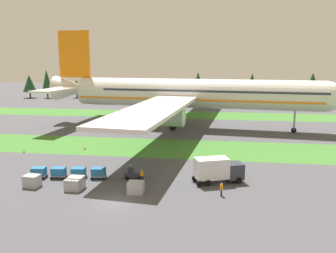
% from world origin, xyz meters
% --- Properties ---
extents(ground_plane, '(400.00, 400.00, 0.00)m').
position_xyz_m(ground_plane, '(0.00, 0.00, 0.00)').
color(ground_plane, '#47474C').
extents(grass_strip_near, '(320.00, 14.43, 0.01)m').
position_xyz_m(grass_strip_near, '(0.00, 26.34, 0.00)').
color(grass_strip_near, '#3D752D').
rests_on(grass_strip_near, ground).
extents(grass_strip_far, '(320.00, 14.43, 0.01)m').
position_xyz_m(grass_strip_far, '(0.00, 67.20, 0.00)').
color(grass_strip_far, '#3D752D').
rests_on(grass_strip_far, ground).
extents(airliner, '(71.59, 88.18, 24.25)m').
position_xyz_m(airliner, '(4.45, 47.01, 8.69)').
color(airliner, silver).
rests_on(airliner, ground).
extents(baggage_tug, '(2.73, 1.58, 1.97)m').
position_xyz_m(baggage_tug, '(0.35, 8.35, 0.81)').
color(baggage_tug, '#2D333D').
rests_on(baggage_tug, ground).
extents(cargo_dolly_lead, '(2.35, 1.74, 1.55)m').
position_xyz_m(cargo_dolly_lead, '(-4.64, 7.79, 0.92)').
color(cargo_dolly_lead, '#A3A3A8').
rests_on(cargo_dolly_lead, ground).
extents(cargo_dolly_second, '(2.35, 1.74, 1.55)m').
position_xyz_m(cargo_dolly_second, '(-7.53, 7.47, 0.92)').
color(cargo_dolly_second, '#A3A3A8').
rests_on(cargo_dolly_second, ground).
extents(cargo_dolly_third, '(2.35, 1.74, 1.55)m').
position_xyz_m(cargo_dolly_third, '(-10.41, 7.14, 0.92)').
color(cargo_dolly_third, '#A3A3A8').
rests_on(cargo_dolly_third, ground).
extents(cargo_dolly_fourth, '(2.35, 1.74, 1.55)m').
position_xyz_m(cargo_dolly_fourth, '(-13.29, 6.82, 0.92)').
color(cargo_dolly_fourth, '#A3A3A8').
rests_on(cargo_dolly_fourth, ground).
extents(catering_truck, '(7.32, 4.57, 3.58)m').
position_xyz_m(catering_truck, '(12.38, 8.41, 1.95)').
color(catering_truck, '#2D333D').
rests_on(catering_truck, ground).
extents(ground_crew_marshaller, '(0.36, 0.55, 1.74)m').
position_xyz_m(ground_crew_marshaller, '(12.83, 3.66, 0.95)').
color(ground_crew_marshaller, black).
rests_on(ground_crew_marshaller, ground).
extents(ground_crew_loader, '(0.55, 0.36, 1.74)m').
position_xyz_m(ground_crew_loader, '(1.84, 7.33, 0.95)').
color(ground_crew_loader, black).
rests_on(ground_crew_loader, ground).
extents(uld_container_0, '(2.16, 1.81, 1.64)m').
position_xyz_m(uld_container_0, '(-12.38, 3.31, 0.82)').
color(uld_container_0, '#A3A3A8').
rests_on(uld_container_0, ground).
extents(uld_container_1, '(2.02, 1.63, 1.65)m').
position_xyz_m(uld_container_1, '(-6.25, 3.54, 0.83)').
color(uld_container_1, '#A3A3A8').
rests_on(uld_container_1, ground).
extents(uld_container_2, '(2.03, 1.64, 1.53)m').
position_xyz_m(uld_container_2, '(-6.39, 2.97, 0.77)').
color(uld_container_2, '#A3A3A8').
rests_on(uld_container_2, ground).
extents(uld_container_3, '(2.02, 1.63, 1.56)m').
position_xyz_m(uld_container_3, '(1.99, 3.01, 0.78)').
color(uld_container_3, '#A3A3A8').
rests_on(uld_container_3, ground).
extents(taxiway_marker_0, '(0.44, 0.44, 0.49)m').
position_xyz_m(taxiway_marker_0, '(-22.88, 19.18, 0.24)').
color(taxiway_marker_0, orange).
rests_on(taxiway_marker_0, ground).
extents(taxiway_marker_1, '(0.44, 0.44, 0.56)m').
position_xyz_m(taxiway_marker_1, '(-12.63, 22.84, 0.28)').
color(taxiway_marker_1, orange).
rests_on(taxiway_marker_1, ground).
extents(taxiway_marker_2, '(0.44, 0.44, 0.52)m').
position_xyz_m(taxiway_marker_2, '(10.52, 19.33, 0.26)').
color(taxiway_marker_2, orange).
rests_on(taxiway_marker_2, ground).
extents(distant_tree_line, '(146.03, 11.14, 12.50)m').
position_xyz_m(distant_tree_line, '(2.59, 105.88, 6.78)').
color(distant_tree_line, '#4C3823').
rests_on(distant_tree_line, ground).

